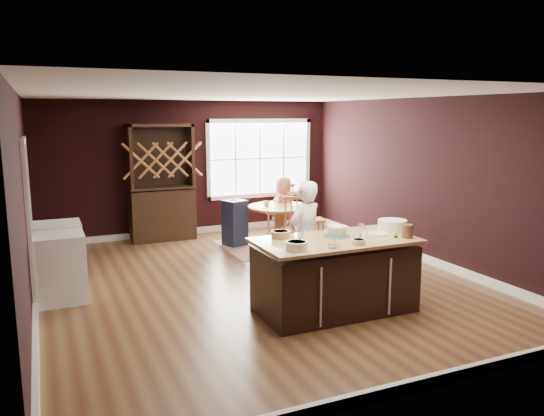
{
  "coord_description": "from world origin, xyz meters",
  "views": [
    {
      "loc": [
        -2.81,
        -6.93,
        2.43
      ],
      "look_at": [
        0.33,
        0.17,
        1.05
      ],
      "focal_mm": 35.0,
      "sensor_mm": 36.0,
      "label": 1
    }
  ],
  "objects_px": {
    "chair_east": "(314,218)",
    "baker": "(305,237)",
    "chair_south": "(298,227)",
    "hutch": "(161,183)",
    "high_chair": "(235,222)",
    "washer": "(61,268)",
    "toddler": "(235,202)",
    "seated_woman": "(284,208)",
    "dryer": "(59,255)",
    "dining_table": "(279,217)",
    "chair_north": "(280,209)",
    "layer_cake": "(337,231)",
    "kitchen_island": "(335,277)"
  },
  "relations": [
    {
      "from": "chair_south",
      "to": "high_chair",
      "type": "bearing_deg",
      "value": 127.55
    },
    {
      "from": "dining_table",
      "to": "washer",
      "type": "distance_m",
      "value": 4.18
    },
    {
      "from": "baker",
      "to": "washer",
      "type": "relative_size",
      "value": 1.72
    },
    {
      "from": "dining_table",
      "to": "baker",
      "type": "height_order",
      "value": "baker"
    },
    {
      "from": "chair_east",
      "to": "hutch",
      "type": "height_order",
      "value": "hutch"
    },
    {
      "from": "seated_woman",
      "to": "high_chair",
      "type": "relative_size",
      "value": 1.38
    },
    {
      "from": "chair_south",
      "to": "hutch",
      "type": "relative_size",
      "value": 0.46
    },
    {
      "from": "washer",
      "to": "hutch",
      "type": "bearing_deg",
      "value": 56.07
    },
    {
      "from": "toddler",
      "to": "washer",
      "type": "bearing_deg",
      "value": -148.2
    },
    {
      "from": "chair_east",
      "to": "seated_woman",
      "type": "xyz_separation_m",
      "value": [
        -0.45,
        0.42,
        0.16
      ]
    },
    {
      "from": "washer",
      "to": "chair_north",
      "type": "bearing_deg",
      "value": 28.85
    },
    {
      "from": "chair_east",
      "to": "chair_north",
      "type": "bearing_deg",
      "value": 39.69
    },
    {
      "from": "chair_north",
      "to": "washer",
      "type": "xyz_separation_m",
      "value": [
        -4.23,
        -2.33,
        -0.08
      ]
    },
    {
      "from": "seated_woman",
      "to": "hutch",
      "type": "bearing_deg",
      "value": -59.33
    },
    {
      "from": "baker",
      "to": "washer",
      "type": "bearing_deg",
      "value": -36.31
    },
    {
      "from": "chair_east",
      "to": "chair_north",
      "type": "xyz_separation_m",
      "value": [
        -0.39,
        0.71,
        0.08
      ]
    },
    {
      "from": "chair_south",
      "to": "hutch",
      "type": "height_order",
      "value": "hutch"
    },
    {
      "from": "kitchen_island",
      "to": "hutch",
      "type": "height_order",
      "value": "hutch"
    },
    {
      "from": "high_chair",
      "to": "washer",
      "type": "distance_m",
      "value": 3.65
    },
    {
      "from": "hutch",
      "to": "washer",
      "type": "xyz_separation_m",
      "value": [
        -1.98,
        -2.94,
        -0.67
      ]
    },
    {
      "from": "hutch",
      "to": "toddler",
      "type": "bearing_deg",
      "value": -41.31
    },
    {
      "from": "chair_north",
      "to": "toddler",
      "type": "bearing_deg",
      "value": -13.5
    },
    {
      "from": "layer_cake",
      "to": "hutch",
      "type": "distance_m",
      "value": 4.74
    },
    {
      "from": "baker",
      "to": "chair_east",
      "type": "bearing_deg",
      "value": -139.8
    },
    {
      "from": "kitchen_island",
      "to": "chair_south",
      "type": "distance_m",
      "value": 2.59
    },
    {
      "from": "chair_north",
      "to": "baker",
      "type": "bearing_deg",
      "value": 37.7
    },
    {
      "from": "dining_table",
      "to": "chair_north",
      "type": "xyz_separation_m",
      "value": [
        0.36,
        0.74,
        -0.0
      ]
    },
    {
      "from": "hutch",
      "to": "chair_north",
      "type": "bearing_deg",
      "value": -15.19
    },
    {
      "from": "baker",
      "to": "chair_east",
      "type": "height_order",
      "value": "baker"
    },
    {
      "from": "dining_table",
      "to": "seated_woman",
      "type": "bearing_deg",
      "value": 56.73
    },
    {
      "from": "chair_east",
      "to": "dryer",
      "type": "height_order",
      "value": "dryer"
    },
    {
      "from": "layer_cake",
      "to": "chair_east",
      "type": "height_order",
      "value": "layer_cake"
    },
    {
      "from": "seated_woman",
      "to": "washer",
      "type": "distance_m",
      "value": 4.65
    },
    {
      "from": "high_chair",
      "to": "toddler",
      "type": "distance_m",
      "value": 0.36
    },
    {
      "from": "chair_south",
      "to": "baker",
      "type": "bearing_deg",
      "value": -107.44
    },
    {
      "from": "chair_south",
      "to": "washer",
      "type": "distance_m",
      "value": 3.89
    },
    {
      "from": "hutch",
      "to": "washer",
      "type": "height_order",
      "value": "hutch"
    },
    {
      "from": "chair_south",
      "to": "hutch",
      "type": "xyz_separation_m",
      "value": [
        -1.85,
        2.2,
        0.6
      ]
    },
    {
      "from": "chair_east",
      "to": "baker",
      "type": "bearing_deg",
      "value": 160.18
    },
    {
      "from": "dryer",
      "to": "kitchen_island",
      "type": "bearing_deg",
      "value": -37.65
    },
    {
      "from": "layer_cake",
      "to": "chair_north",
      "type": "relative_size",
      "value": 0.31
    },
    {
      "from": "kitchen_island",
      "to": "dryer",
      "type": "xyz_separation_m",
      "value": [
        -3.1,
        2.39,
        0.02
      ]
    },
    {
      "from": "chair_east",
      "to": "toddler",
      "type": "distance_m",
      "value": 1.57
    },
    {
      "from": "layer_cake",
      "to": "washer",
      "type": "xyz_separation_m",
      "value": [
        -3.18,
        1.65,
        -0.54
      ]
    },
    {
      "from": "chair_east",
      "to": "hutch",
      "type": "relative_size",
      "value": 0.41
    },
    {
      "from": "chair_east",
      "to": "washer",
      "type": "bearing_deg",
      "value": 120.28
    },
    {
      "from": "chair_north",
      "to": "seated_woman",
      "type": "distance_m",
      "value": 0.3
    },
    {
      "from": "baker",
      "to": "seated_woman",
      "type": "bearing_deg",
      "value": -129.01
    },
    {
      "from": "layer_cake",
      "to": "high_chair",
      "type": "height_order",
      "value": "layer_cake"
    },
    {
      "from": "kitchen_island",
      "to": "washer",
      "type": "bearing_deg",
      "value": 150.54
    }
  ]
}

